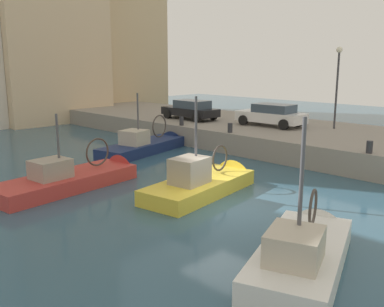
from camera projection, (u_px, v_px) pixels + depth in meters
water_surface at (226, 207)px, 15.50m from camera, size 80.00×80.00×0.00m
quay_wall at (363, 147)px, 23.35m from camera, size 9.00×56.00×1.20m
fishing_boat_navy at (147, 150)px, 25.16m from camera, size 7.04×3.28×4.31m
fishing_boat_yellow at (206, 188)px, 17.39m from camera, size 6.28×2.78×4.81m
fishing_boat_red at (76, 184)px, 18.11m from camera, size 7.08×2.73×4.08m
fishing_boat_white at (304, 259)px, 11.16m from camera, size 5.96×3.63×4.83m
parked_car_white at (272, 115)px, 26.82m from camera, size 2.11×4.38×1.39m
parked_car_black at (191, 109)px, 30.00m from camera, size 1.91×4.25×1.34m
mooring_bollard_south at (369, 147)px, 18.91m from camera, size 0.28×0.28×0.55m
mooring_bollard_mid at (230, 128)px, 24.42m from camera, size 0.28×0.28×0.55m
mooring_bollard_north at (182, 121)px, 27.18m from camera, size 0.28×0.28×0.55m
quay_streetlamp at (338, 74)px, 25.32m from camera, size 0.36×0.36×4.83m
waterfront_building_west_mid at (111, 37)px, 44.53m from camera, size 10.30×6.91×15.34m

